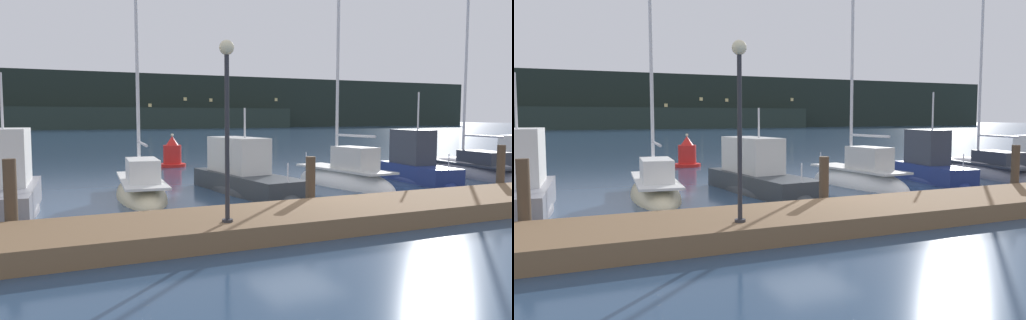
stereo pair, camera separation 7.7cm
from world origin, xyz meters
TOP-DOWN VIEW (x-y plane):
  - ground_plane at (0.00, 0.00)m, footprint 400.00×400.00m
  - dock at (0.00, -2.50)m, footprint 39.79×2.80m
  - mooring_pile_1 at (-7.70, -0.85)m, footprint 0.28×0.28m
  - mooring_pile_2 at (0.00, -0.85)m, footprint 0.28×0.28m
  - mooring_pile_3 at (7.70, -0.85)m, footprint 0.28×0.28m
  - motorboat_berth_3 at (-7.94, 2.60)m, footprint 2.16×5.61m
  - sailboat_berth_4 at (-3.85, 3.95)m, footprint 2.26×6.15m
  - motorboat_berth_5 at (-0.19, 3.45)m, footprint 2.45×6.46m
  - sailboat_berth_6 at (4.04, 3.32)m, footprint 2.12×5.65m
  - motorboat_berth_7 at (7.61, 3.20)m, footprint 2.23×5.04m
  - sailboat_berth_8 at (11.37, 3.72)m, footprint 3.11×7.40m
  - channel_buoy at (-0.14, 13.67)m, footprint 1.47×1.47m
  - dock_lamppost at (-3.43, -3.12)m, footprint 0.32×0.32m
  - hillside_backdrop at (-2.23, 113.34)m, footprint 240.00×23.00m

SIDE VIEW (x-z plane):
  - ground_plane at x=0.00m, z-range 0.00..0.00m
  - sailboat_berth_8 at x=11.37m, z-range -5.51..5.71m
  - sailboat_berth_6 at x=4.04m, z-range -3.99..4.30m
  - sailboat_berth_4 at x=-3.85m, z-range -4.71..5.04m
  - dock at x=0.00m, z-range 0.00..0.45m
  - motorboat_berth_5 at x=-0.19m, z-range -1.52..2.16m
  - motorboat_berth_7 at x=7.61m, z-range -1.70..2.55m
  - motorboat_berth_3 at x=-7.94m, z-range -1.75..2.71m
  - channel_buoy at x=-0.14m, z-range -0.25..1.56m
  - mooring_pile_2 at x=0.00m, z-range 0.00..1.59m
  - mooring_pile_3 at x=7.70m, z-range 0.00..1.75m
  - mooring_pile_1 at x=-7.70m, z-range 0.00..1.80m
  - dock_lamppost at x=-3.43m, z-range 1.12..5.00m
  - hillside_backdrop at x=-2.23m, z-range -0.50..12.64m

